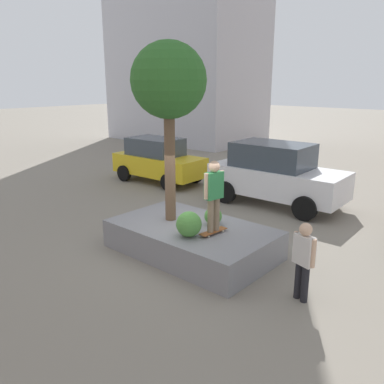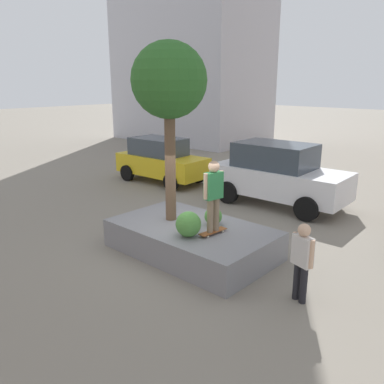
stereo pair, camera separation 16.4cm
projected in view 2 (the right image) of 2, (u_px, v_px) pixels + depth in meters
name	position (u px, v px, depth m)	size (l,w,h in m)	color
ground_plane	(186.00, 249.00, 10.62)	(120.00, 120.00, 0.00)	gray
planter_ledge	(192.00, 239.00, 10.33)	(4.18, 2.51, 0.74)	gray
plaza_tree	(169.00, 83.00, 9.78)	(1.89, 1.89, 4.55)	brown
boxwood_shrub	(213.00, 216.00, 10.25)	(0.46, 0.46, 0.46)	#4C8C3D
hedge_clump	(188.00, 224.00, 9.46)	(0.61, 0.61, 0.61)	#4C8C3D
skateboard	(213.00, 232.00, 9.67)	(0.28, 0.82, 0.07)	brown
skateboarder	(214.00, 191.00, 9.40)	(0.27, 0.58, 1.73)	#847056
taxi_cab	(161.00, 160.00, 17.57)	(4.24, 2.10, 1.94)	gold
police_car	(278.00, 174.00, 14.21)	(4.84, 2.38, 2.22)	white
pedestrian_crossing	(302.00, 257.00, 7.89)	(0.54, 0.31, 1.66)	black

